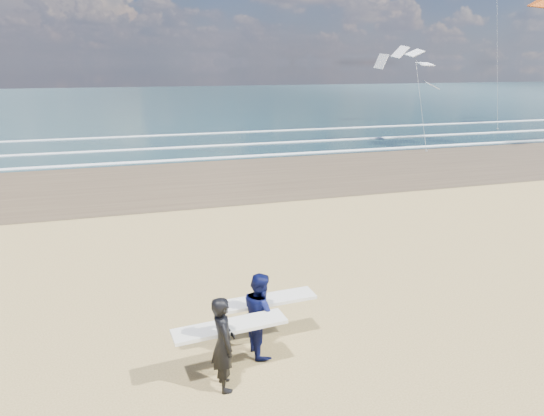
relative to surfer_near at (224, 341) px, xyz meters
name	(u,v)px	position (x,y,z in m)	size (l,w,h in m)	color
wet_sand_strip	(493,158)	(21.06, 17.64, -0.94)	(220.00, 12.00, 0.01)	#4E3B29
ocean	(265,99)	(21.06, 71.64, -0.94)	(220.00, 100.00, 0.02)	#172F32
foam_breakers	(408,135)	(21.06, 27.74, -0.90)	(220.00, 11.70, 0.05)	white
surfer_near	(224,341)	(0.00, 0.00, 0.00)	(2.24, 1.06, 1.86)	black
surfer_far	(261,313)	(0.95, 0.91, -0.04)	(2.23, 1.13, 1.79)	#0C1145
kite_1	(419,87)	(18.88, 23.39, 3.23)	(5.47, 4.70, 7.63)	slate
kite_5	(497,36)	(31.87, 31.41, 7.26)	(5.00, 4.65, 15.70)	slate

